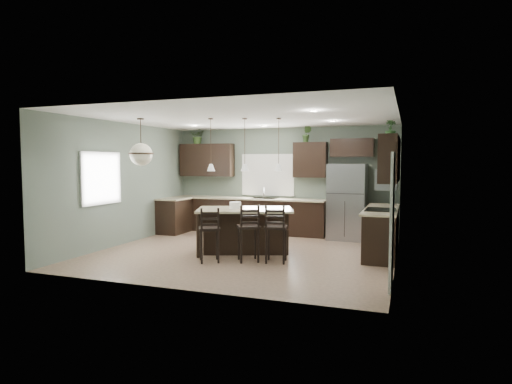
% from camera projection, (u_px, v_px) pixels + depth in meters
% --- Properties ---
extents(ground, '(6.00, 6.00, 0.00)m').
position_uv_depth(ground, '(245.00, 253.00, 8.95)').
color(ground, '#9E8466').
rests_on(ground, ground).
extents(pantry_door, '(0.04, 0.82, 2.04)m').
position_uv_depth(pantry_door, '(392.00, 220.00, 6.41)').
color(pantry_door, white).
rests_on(pantry_door, ground).
extents(window_back, '(1.35, 0.02, 1.00)m').
position_uv_depth(window_back, '(268.00, 175.00, 11.54)').
color(window_back, white).
rests_on(window_back, room_shell).
extents(window_left, '(0.02, 1.10, 1.00)m').
position_uv_depth(window_left, '(101.00, 178.00, 9.10)').
color(window_left, white).
rests_on(window_left, room_shell).
extents(left_return_cabs, '(0.60, 0.90, 0.90)m').
position_uv_depth(left_return_cabs, '(174.00, 216.00, 11.42)').
color(left_return_cabs, black).
rests_on(left_return_cabs, ground).
extents(left_return_countertop, '(0.66, 0.96, 0.04)m').
position_uv_depth(left_return_countertop, '(175.00, 199.00, 11.38)').
color(left_return_countertop, beige).
rests_on(left_return_countertop, left_return_cabs).
extents(back_lower_cabs, '(4.20, 0.60, 0.90)m').
position_uv_depth(back_lower_cabs, '(249.00, 216.00, 11.50)').
color(back_lower_cabs, black).
rests_on(back_lower_cabs, ground).
extents(back_countertop, '(4.20, 0.66, 0.04)m').
position_uv_depth(back_countertop, '(248.00, 198.00, 11.45)').
color(back_countertop, beige).
rests_on(back_countertop, back_lower_cabs).
extents(sink_inset, '(0.70, 0.45, 0.01)m').
position_uv_depth(sink_inset, '(264.00, 198.00, 11.30)').
color(sink_inset, gray).
rests_on(sink_inset, back_countertop).
extents(faucet, '(0.02, 0.02, 0.28)m').
position_uv_depth(faucet, '(264.00, 193.00, 11.26)').
color(faucet, silver).
rests_on(faucet, back_countertop).
extents(back_upper_left, '(1.55, 0.34, 0.90)m').
position_uv_depth(back_upper_left, '(207.00, 160.00, 11.96)').
color(back_upper_left, black).
rests_on(back_upper_left, room_shell).
extents(back_upper_right, '(0.85, 0.34, 0.90)m').
position_uv_depth(back_upper_right, '(310.00, 160.00, 10.96)').
color(back_upper_right, black).
rests_on(back_upper_right, room_shell).
extents(fridge_header, '(1.05, 0.34, 0.45)m').
position_uv_depth(fridge_header, '(352.00, 148.00, 10.58)').
color(fridge_header, black).
rests_on(fridge_header, room_shell).
extents(right_lower_cabs, '(0.60, 2.35, 0.90)m').
position_uv_depth(right_lower_cabs, '(382.00, 232.00, 8.82)').
color(right_lower_cabs, black).
rests_on(right_lower_cabs, ground).
extents(right_countertop, '(0.66, 2.35, 0.04)m').
position_uv_depth(right_countertop, '(382.00, 209.00, 8.80)').
color(right_countertop, beige).
rests_on(right_countertop, right_lower_cabs).
extents(cooktop, '(0.58, 0.75, 0.02)m').
position_uv_depth(cooktop, '(381.00, 210.00, 8.54)').
color(cooktop, black).
rests_on(cooktop, right_countertop).
extents(wall_oven_front, '(0.01, 0.72, 0.60)m').
position_uv_depth(wall_oven_front, '(366.00, 233.00, 8.67)').
color(wall_oven_front, gray).
rests_on(wall_oven_front, right_lower_cabs).
extents(right_upper_cabs, '(0.34, 2.35, 0.90)m').
position_uv_depth(right_upper_cabs, '(390.00, 159.00, 8.67)').
color(right_upper_cabs, black).
rests_on(right_upper_cabs, room_shell).
extents(microwave, '(0.40, 0.75, 0.40)m').
position_uv_depth(microwave, '(387.00, 179.00, 8.46)').
color(microwave, gray).
rests_on(microwave, right_upper_cabs).
extents(refrigerator, '(0.90, 0.74, 1.85)m').
position_uv_depth(refrigerator, '(347.00, 202.00, 10.44)').
color(refrigerator, gray).
rests_on(refrigerator, ground).
extents(kitchen_island, '(2.22, 1.71, 0.92)m').
position_uv_depth(kitchen_island, '(245.00, 231.00, 8.94)').
color(kitchen_island, black).
rests_on(kitchen_island, ground).
extents(serving_dish, '(0.24, 0.24, 0.14)m').
position_uv_depth(serving_dish, '(235.00, 205.00, 8.90)').
color(serving_dish, white).
rests_on(serving_dish, kitchen_island).
extents(bar_stool_left, '(0.53, 0.53, 1.05)m').
position_uv_depth(bar_stool_left, '(209.00, 235.00, 8.07)').
color(bar_stool_left, black).
rests_on(bar_stool_left, ground).
extents(bar_stool_center, '(0.55, 0.55, 1.09)m').
position_uv_depth(bar_stool_center, '(248.00, 233.00, 8.12)').
color(bar_stool_center, black).
rests_on(bar_stool_center, ground).
extents(bar_stool_right, '(0.47, 0.47, 1.10)m').
position_uv_depth(bar_stool_right, '(276.00, 234.00, 8.04)').
color(bar_stool_right, black).
rests_on(bar_stool_right, ground).
extents(pendant_left, '(0.17, 0.17, 1.10)m').
position_uv_depth(pendant_left, '(211.00, 145.00, 8.81)').
color(pendant_left, white).
rests_on(pendant_left, room_shell).
extents(pendant_center, '(0.17, 0.17, 1.10)m').
position_uv_depth(pendant_center, '(245.00, 145.00, 8.82)').
color(pendant_center, silver).
rests_on(pendant_center, room_shell).
extents(pendant_right, '(0.17, 0.17, 1.10)m').
position_uv_depth(pendant_right, '(279.00, 145.00, 8.82)').
color(pendant_right, white).
rests_on(pendant_right, room_shell).
extents(chandelier, '(0.51, 0.51, 0.99)m').
position_uv_depth(chandelier, '(141.00, 142.00, 8.85)').
color(chandelier, beige).
rests_on(chandelier, room_shell).
extents(plant_back_left, '(0.43, 0.39, 0.44)m').
position_uv_depth(plant_back_left, '(198.00, 136.00, 11.97)').
color(plant_back_left, '#365424').
rests_on(plant_back_left, back_upper_left).
extents(plant_back_right, '(0.24, 0.19, 0.42)m').
position_uv_depth(plant_back_right, '(307.00, 134.00, 10.92)').
color(plant_back_right, '#375826').
rests_on(plant_back_right, back_upper_right).
extents(plant_right_wall, '(0.27, 0.27, 0.40)m').
position_uv_depth(plant_right_wall, '(390.00, 129.00, 9.11)').
color(plant_right_wall, '#23481F').
rests_on(plant_right_wall, right_upper_cabs).
extents(room_shell, '(6.00, 6.00, 6.00)m').
position_uv_depth(room_shell, '(245.00, 172.00, 8.83)').
color(room_shell, '#5C6A5D').
rests_on(room_shell, ground).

